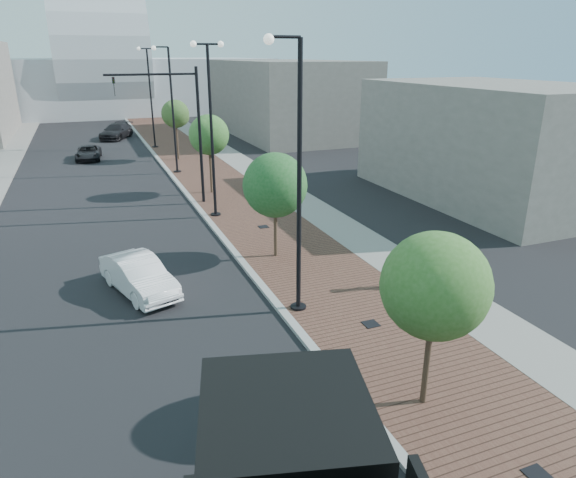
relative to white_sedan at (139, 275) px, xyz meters
name	(u,v)px	position (x,y,z in m)	size (l,w,h in m)	color
sidewalk	(198,156)	(7.98, 26.36, -0.65)	(7.00, 140.00, 0.12)	#4C2D23
concrete_strip	(227,154)	(10.68, 26.36, -0.64)	(2.40, 140.00, 0.13)	slate
curb	(158,159)	(4.48, 26.36, -0.64)	(0.30, 140.00, 0.14)	gray
white_sedan	(139,275)	(0.00, 0.00, 0.00)	(1.49, 4.28, 1.41)	silver
dark_car_mid	(88,153)	(-1.09, 28.67, -0.11)	(1.97, 4.27, 1.19)	black
dark_car_far	(116,131)	(2.06, 39.96, 0.09)	(2.22, 5.46, 1.58)	black
pedestrian	(402,265)	(9.47, -3.49, 0.31)	(0.74, 0.49, 2.03)	black
streetlight_1	(296,193)	(4.97, -3.64, 3.64)	(1.44, 0.56, 9.21)	black
streetlight_2	(211,131)	(5.08, 8.36, 4.11)	(1.72, 0.56, 9.28)	black
streetlight_3	(172,116)	(4.97, 20.36, 3.64)	(1.44, 0.56, 9.21)	black
streetlight_4	(151,97)	(5.08, 32.36, 4.11)	(1.72, 0.56, 9.28)	black
traffic_mast	(184,122)	(4.18, 11.36, 4.28)	(5.09, 0.20, 8.00)	black
tree_0	(436,285)	(6.13, -9.61, 2.72)	(2.65, 2.65, 4.76)	#382619
tree_1	(276,185)	(6.13, 1.39, 2.65)	(2.79, 2.79, 4.76)	#382619
tree_2	(210,135)	(6.13, 13.39, 3.13)	(2.56, 2.54, 5.12)	#382619
tree_3	(176,114)	(6.13, 25.39, 3.22)	(2.37, 2.32, 5.10)	#382619
convention_center	(100,72)	(2.48, 71.36, 5.30)	(50.00, 30.00, 50.00)	#B3B7BD
commercial_block_ne	(287,98)	(20.48, 36.36, 3.29)	(12.00, 22.00, 8.00)	#5F5B56
commercial_block_e	(493,141)	(22.48, 6.36, 2.79)	(10.00, 16.00, 7.00)	#625F59
utility_cover_0	(537,475)	(6.88, -12.64, -0.58)	(0.50, 0.50, 0.02)	black
utility_cover_1	(371,324)	(6.88, -5.64, -0.58)	(0.50, 0.50, 0.02)	black
utility_cover_2	(263,227)	(6.88, 5.36, -0.58)	(0.50, 0.50, 0.02)	black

